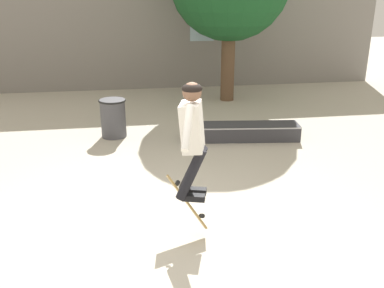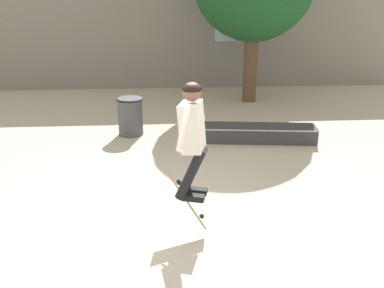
{
  "view_description": "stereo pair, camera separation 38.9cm",
  "coord_description": "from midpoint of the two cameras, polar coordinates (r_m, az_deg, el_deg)",
  "views": [
    {
      "loc": [
        -0.29,
        -4.4,
        2.8
      ],
      "look_at": [
        0.4,
        0.01,
        1.16
      ],
      "focal_mm": 40.0,
      "sensor_mm": 36.0,
      "label": 1
    },
    {
      "loc": [
        0.09,
        -4.44,
        2.8
      ],
      "look_at": [
        0.4,
        0.01,
        1.16
      ],
      "focal_mm": 40.0,
      "sensor_mm": 36.0,
      "label": 2
    }
  ],
  "objects": [
    {
      "name": "trash_bin",
      "position": [
        8.61,
        -11.75,
        3.51
      ],
      "size": [
        0.53,
        0.53,
        0.76
      ],
      "color": "#47474C",
      "rests_on": "ground_plane"
    },
    {
      "name": "building_backdrop",
      "position": [
        12.72,
        -8.89,
        15.18
      ],
      "size": [
        15.24,
        0.52,
        4.21
      ],
      "color": "gray",
      "rests_on": "ground_plane"
    },
    {
      "name": "ground_plane",
      "position": [
        5.23,
        -6.62,
        -12.34
      ],
      "size": [
        40.0,
        40.0,
        0.0
      ],
      "primitive_type": "plane",
      "color": "beige"
    },
    {
      "name": "skate_ledge",
      "position": [
        8.38,
        5.45,
        1.63
      ],
      "size": [
        2.22,
        0.76,
        0.3
      ],
      "rotation": [
        0.0,
        0.0,
        -0.12
      ],
      "color": "#38383D",
      "rests_on": "ground_plane"
    },
    {
      "name": "skater",
      "position": [
        4.7,
        -2.35,
        1.64
      ],
      "size": [
        0.42,
        1.18,
        1.35
      ],
      "rotation": [
        0.0,
        0.0,
        -0.28
      ],
      "color": "silver"
    },
    {
      "name": "skateboard_flipping",
      "position": [
        5.12,
        -2.9,
        -7.72
      ],
      "size": [
        0.45,
        0.52,
        0.66
      ],
      "rotation": [
        0.0,
        0.0,
        -0.69
      ],
      "color": "#AD894C"
    }
  ]
}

